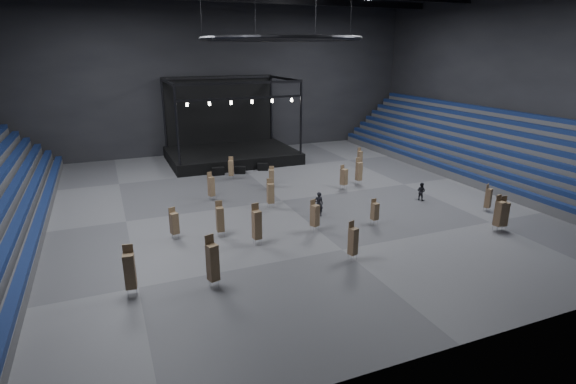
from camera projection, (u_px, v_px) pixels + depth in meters
name	position (u px, v px, depth m)	size (l,w,h in m)	color
floor	(282.00, 201.00, 37.98)	(50.00, 50.00, 0.00)	#505052
wall_back	(217.00, 77.00, 53.71)	(50.00, 0.20, 18.00)	black
wall_front	(488.00, 141.00, 16.75)	(50.00, 0.20, 18.00)	black
wall_right	(516.00, 83.00, 44.32)	(0.20, 42.00, 18.00)	black
bleachers_right	(490.00, 157.00, 45.79)	(7.20, 40.00, 6.40)	#464649
stage	(230.00, 147.00, 51.82)	(14.00, 10.00, 9.20)	black
truss_ring	(281.00, 39.00, 34.01)	(12.30, 12.30, 5.15)	black
flight_case_left	(218.00, 171.00, 45.56)	(1.21, 0.61, 0.81)	black
flight_case_mid	(240.00, 170.00, 46.13)	(1.11, 0.56, 0.74)	black
flight_case_right	(263.00, 167.00, 47.36)	(1.12, 0.56, 0.75)	black
chair_stack_0	(212.00, 261.00, 23.80)	(0.67, 0.67, 3.00)	silver
chair_stack_1	(353.00, 241.00, 26.99)	(0.58, 0.58, 2.50)	silver
chair_stack_2	(360.00, 158.00, 47.70)	(0.48, 0.48, 2.30)	silver
chair_stack_3	(174.00, 223.00, 30.03)	(0.61, 0.61, 2.22)	silver
chair_stack_4	(130.00, 270.00, 23.02)	(0.62, 0.62, 2.81)	silver
chair_stack_5	(504.00, 213.00, 31.41)	(0.48, 0.48, 2.51)	silver
chair_stack_6	(344.00, 176.00, 40.76)	(0.70, 0.70, 2.25)	silver
chair_stack_7	(272.00, 176.00, 41.33)	(0.61, 0.61, 1.99)	silver
chair_stack_8	(270.00, 193.00, 35.92)	(0.55, 0.55, 2.43)	silver
chair_stack_9	(499.00, 213.00, 31.21)	(0.61, 0.61, 2.65)	silver
chair_stack_10	(211.00, 186.00, 37.81)	(0.59, 0.59, 2.43)	silver
chair_stack_11	(220.00, 219.00, 30.37)	(0.51, 0.51, 2.53)	silver
chair_stack_12	(375.00, 211.00, 32.59)	(0.51, 0.51, 1.93)	silver
chair_stack_13	(359.00, 171.00, 42.13)	(0.54, 0.54, 2.58)	silver
chair_stack_14	(231.00, 168.00, 43.89)	(0.61, 0.61, 2.25)	silver
chair_stack_15	(488.00, 198.00, 35.12)	(0.56, 0.56, 2.25)	silver
chair_stack_16	(315.00, 215.00, 31.31)	(0.65, 0.65, 2.31)	silver
chair_stack_17	(257.00, 224.00, 29.09)	(0.57, 0.57, 2.81)	silver
man_center	(319.00, 204.00, 34.22)	(0.71, 0.46, 1.94)	black
crew_member	(421.00, 191.00, 37.94)	(0.75, 0.58, 1.54)	black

